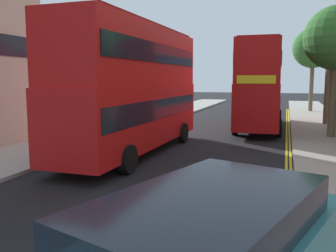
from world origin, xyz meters
name	(u,v)px	position (x,y,z in m)	size (l,w,h in m)	color
sidewalk_left	(70,142)	(-6.50, 16.00, 0.07)	(4.00, 80.00, 0.14)	#ADA89E
kerb_line_outer	(291,168)	(4.40, 14.00, 0.00)	(0.10, 56.00, 0.01)	yellow
kerb_line_inner	(286,167)	(4.24, 14.00, 0.00)	(0.10, 56.00, 0.01)	yellow
double_decker_bus_away	(134,86)	(-2.25, 14.66, 3.03)	(2.95, 10.85, 5.64)	red
double_decker_bus_oncoming	(261,83)	(2.49, 24.84, 3.03)	(2.95, 10.85, 5.64)	#B20F0F
street_tree_near	(330,33)	(6.86, 27.91, 6.49)	(3.05, 3.05, 7.97)	#6B6047
street_tree_far	(313,48)	(6.44, 38.63, 6.28)	(3.91, 3.91, 8.14)	#6B6047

